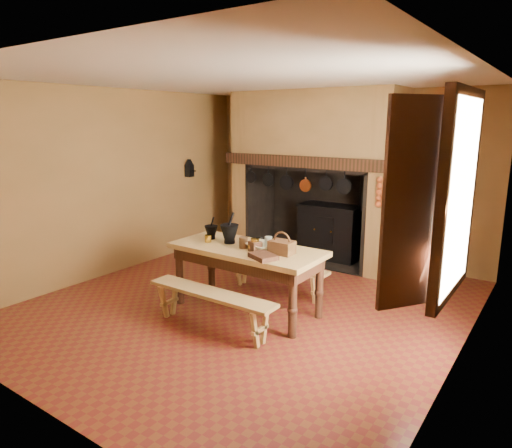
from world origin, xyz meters
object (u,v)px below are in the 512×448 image
(bench_front, at_px, (211,301))
(coffee_grinder, at_px, (255,246))
(mixing_bowl, at_px, (261,246))
(work_table, at_px, (247,257))
(iron_range, at_px, (331,231))
(wicker_basket, at_px, (282,247))

(bench_front, bearing_deg, coffee_grinder, 71.08)
(bench_front, distance_m, mixing_bowl, 0.89)
(bench_front, bearing_deg, work_table, 90.00)
(iron_range, bearing_deg, coffee_grinder, -83.24)
(wicker_basket, bearing_deg, iron_range, 102.72)
(coffee_grinder, distance_m, mixing_bowl, 0.11)
(iron_range, height_order, work_table, iron_range)
(bench_front, relative_size, coffee_grinder, 8.46)
(bench_front, xyz_separation_m, mixing_bowl, (0.21, 0.69, 0.51))
(mixing_bowl, relative_size, wicker_basket, 1.18)
(work_table, distance_m, mixing_bowl, 0.27)
(iron_range, relative_size, mixing_bowl, 4.88)
(mixing_bowl, bearing_deg, wicker_basket, -1.71)
(work_table, relative_size, mixing_bowl, 5.76)
(work_table, height_order, coffee_grinder, coffee_grinder)
(iron_range, xyz_separation_m, bench_front, (0.12, -3.28, -0.14))
(mixing_bowl, bearing_deg, coffee_grinder, -94.81)
(iron_range, relative_size, wicker_basket, 5.75)
(coffee_grinder, xyz_separation_m, mixing_bowl, (0.01, 0.11, -0.03))
(iron_range, height_order, mixing_bowl, iron_range)
(iron_range, bearing_deg, mixing_bowl, -82.76)
(iron_range, relative_size, coffee_grinder, 8.28)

